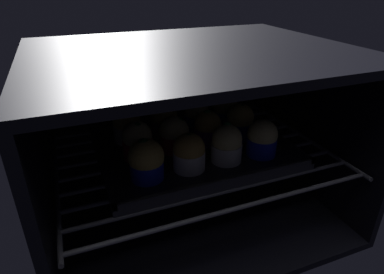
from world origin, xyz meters
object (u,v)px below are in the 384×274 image
muffin_row0_col3 (262,139)px  muffin_row2_col1 (164,120)px  baking_tray (192,149)px  muffin_row2_col0 (127,125)px  muffin_row1_col1 (174,135)px  muffin_row2_col2 (196,115)px  muffin_row1_col2 (208,128)px  muffin_row1_col0 (138,141)px  muffin_row1_col3 (240,122)px  muffin_row2_col3 (225,110)px  muffin_row0_col1 (189,153)px  muffin_row0_col0 (146,160)px  muffin_row0_col2 (227,144)px

muffin_row0_col3 → muffin_row2_col1: (-15.09, 16.22, -0.06)cm
baking_tray → muffin_row2_col0: size_ratio=5.11×
muffin_row1_col1 → muffin_row2_col1: (0.31, 8.10, -0.01)cm
muffin_row2_col2 → muffin_row1_col2: bearing=-93.7°
muffin_row1_col2 → muffin_row2_col1: same height
muffin_row0_col3 → muffin_row2_col0: (-23.40, 16.04, 0.10)cm
muffin_row1_col0 → muffin_row2_col1: muffin_row1_col0 is taller
muffin_row1_col3 → muffin_row2_col3: size_ratio=1.06×
baking_tray → muffin_row0_col3: (11.58, -8.12, 3.98)cm
muffin_row0_col1 → muffin_row2_col2: 17.67cm
muffin_row0_col0 → muffin_row0_col1: (8.00, 0.18, -0.25)cm
muffin_row0_col0 → muffin_row0_col3: bearing=-0.1°
muffin_row0_col0 → muffin_row1_col1: size_ratio=1.06×
baking_tray → muffin_row1_col3: (11.35, 0.31, 4.18)cm
muffin_row1_col2 → muffin_row0_col2: bearing=-87.9°
muffin_row1_col1 → muffin_row2_col3: size_ratio=0.99×
muffin_row1_col1 → muffin_row2_col3: 17.26cm
baking_tray → muffin_row1_col2: (3.69, 0.37, 3.88)cm
muffin_row1_col1 → muffin_row2_col0: bearing=135.3°
muffin_row0_col3 → muffin_row2_col0: bearing=145.6°
muffin_row0_col0 → muffin_row1_col1: bearing=45.6°
muffin_row1_col2 → muffin_row2_col1: size_ratio=1.01×
muffin_row1_col1 → muffin_row2_col1: bearing=87.8°
muffin_row0_col1 → muffin_row1_col0: bearing=135.2°
muffin_row2_col1 → muffin_row2_col3: muffin_row2_col1 is taller
muffin_row1_col2 → muffin_row2_col2: 7.56cm
muffin_row0_col2 → muffin_row2_col3: size_ratio=1.07×
muffin_row0_col0 → muffin_row2_col0: size_ratio=1.03×
baking_tray → muffin_row2_col2: size_ratio=5.20×
muffin_row2_col2 → muffin_row0_col3: bearing=-65.2°
muffin_row1_col3 → baking_tray: bearing=-178.5°
muffin_row1_col1 → muffin_row1_col2: muffin_row1_col2 is taller
muffin_row0_col1 → muffin_row0_col0: bearing=-178.7°
muffin_row1_col0 → muffin_row2_col1: (7.90, 8.35, -0.17)cm
muffin_row0_col1 → muffin_row1_col3: size_ratio=0.92×
muffin_row0_col0 → muffin_row0_col3: 23.30cm
muffin_row0_col0 → muffin_row1_col3: size_ratio=1.00×
muffin_row0_col2 → muffin_row0_col1: bearing=-178.9°
muffin_row0_col0 → muffin_row0_col1: 8.00cm
baking_tray → muffin_row0_col1: 9.54cm
muffin_row0_col1 → muffin_row2_col3: (15.29, 15.70, 0.09)cm
baking_tray → muffin_row0_col2: size_ratio=4.90×
muffin_row0_col3 → muffin_row1_col3: (-0.23, 8.42, 0.20)cm
muffin_row2_col3 → muffin_row1_col3: bearing=-91.7°
muffin_row2_col0 → muffin_row2_col1: size_ratio=1.00×
baking_tray → muffin_row2_col0: 14.80cm
muffin_row1_col0 → muffin_row2_col3: 24.36cm
muffin_row1_col3 → muffin_row2_col2: bearing=133.3°
muffin_row1_col2 → muffin_row0_col3: bearing=-47.1°
muffin_row0_col2 → muffin_row1_col2: (-0.29, 8.10, -0.18)cm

